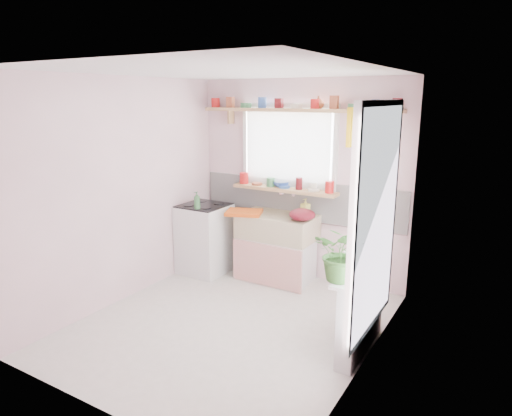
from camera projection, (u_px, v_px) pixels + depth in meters
The scene contains 19 objects.
room at pixel (327, 186), 4.76m from camera, with size 3.20×3.20×3.20m.
sink_unit at pixel (277, 247), 5.75m from camera, with size 0.95×0.65×1.11m.
cooker at pixel (205, 238), 6.01m from camera, with size 0.58×0.58×0.93m.
radiator_ledge at pixel (361, 310), 4.13m from camera, with size 0.22×0.95×0.78m.
windowsill at pixel (284, 189), 5.74m from camera, with size 1.40×0.22×0.04m, color tan.
pine_shelf at pixel (296, 110), 5.42m from camera, with size 2.52×0.24×0.04m, color tan.
shelf_crockery at pixel (297, 104), 5.41m from camera, with size 2.47×0.11×0.12m.
sill_crockery at pixel (283, 183), 5.73m from camera, with size 1.35×0.11×0.12m.
dish_tray at pixel (244, 212), 5.68m from camera, with size 0.43×0.32×0.04m, color #DD5513.
colander at pixel (302, 215), 5.38m from camera, with size 0.31×0.31×0.14m, color maroon.
jade_plant at pixel (342, 254), 3.76m from camera, with size 0.43×0.37×0.48m, color #366729.
fruit_bowl at pixel (362, 257), 4.26m from camera, with size 0.33×0.33×0.08m, color silver.
herb_pot at pixel (359, 269), 3.80m from camera, with size 0.10×0.07×0.19m, color #27632D.
soap_bottle_sink at pixel (305, 207), 5.66m from camera, with size 0.09×0.09×0.20m, color #F1E96B.
sill_cup at pixel (314, 186), 5.59m from camera, with size 0.12×0.12×0.09m, color beige.
sill_bowl at pixel (281, 184), 5.81m from camera, with size 0.22×0.22×0.07m, color #3355A6.
shelf_vase at pixel (318, 102), 5.32m from camera, with size 0.14×0.14×0.15m, color #B25C36.
cooker_bottle at pixel (197, 200), 5.66m from camera, with size 0.08×0.08×0.22m, color #38703F.
fruit at pixel (363, 251), 4.24m from camera, with size 0.20×0.14×0.10m.
Camera 1 is at (2.41, -3.55, 2.27)m, focal length 32.00 mm.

